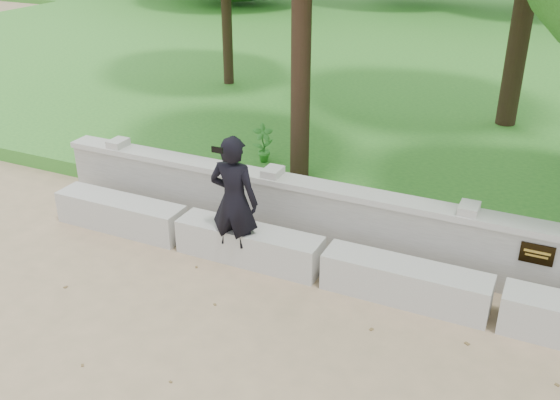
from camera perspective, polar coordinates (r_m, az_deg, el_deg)
The scene contains 5 objects.
lawn at distance 18.54m, azimuth 24.24°, elevation 11.06°, with size 40.00×22.00×0.25m, color #2E7025.
concrete_bench at distance 7.17m, azimuth 19.14°, elevation -8.97°, with size 11.90×0.45×0.45m.
parapet_wall at distance 7.65m, azimuth 20.11°, elevation -4.70°, with size 12.50×0.35×0.90m.
man_main at distance 7.56m, azimuth -4.22°, elevation -0.15°, with size 0.64×0.57×1.69m.
shrub_a at distance 10.16m, azimuth -1.55°, elevation 5.19°, with size 0.34×0.23×0.64m, color #378B2F.
Camera 1 is at (0.25, -4.10, 4.14)m, focal length 40.00 mm.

